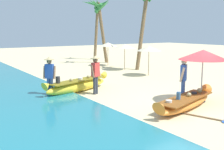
{
  "coord_description": "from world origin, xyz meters",
  "views": [
    {
      "loc": [
        -8.56,
        -7.23,
        2.87
      ],
      "look_at": [
        -1.82,
        2.75,
        0.9
      ],
      "focal_mm": 43.6,
      "sensor_mm": 36.0,
      "label": 1
    }
  ],
  "objects_px": {
    "person_tourist_customer": "(183,78)",
    "person_vendor_assistant": "(50,74)",
    "patio_umbrella_large": "(203,55)",
    "palm_tree_tall_inland": "(146,5)",
    "boat_orange_foreground": "(186,102)",
    "palm_tree_leaning_seaward": "(99,13)",
    "palm_tree_mid_cluster": "(98,11)",
    "boat_yellow_midground": "(78,85)",
    "person_vendor_hatted": "(95,72)",
    "paddle": "(207,118)"
  },
  "relations": [
    {
      "from": "person_tourist_customer",
      "to": "person_vendor_assistant",
      "type": "distance_m",
      "value": 5.67
    },
    {
      "from": "patio_umbrella_large",
      "to": "palm_tree_tall_inland",
      "type": "bearing_deg",
      "value": 62.96
    },
    {
      "from": "boat_orange_foreground",
      "to": "person_tourist_customer",
      "type": "bearing_deg",
      "value": 48.78
    },
    {
      "from": "boat_orange_foreground",
      "to": "palm_tree_tall_inland",
      "type": "relative_size",
      "value": 0.66
    },
    {
      "from": "palm_tree_leaning_seaward",
      "to": "patio_umbrella_large",
      "type": "bearing_deg",
      "value": -104.49
    },
    {
      "from": "patio_umbrella_large",
      "to": "palm_tree_mid_cluster",
      "type": "bearing_deg",
      "value": 72.81
    },
    {
      "from": "person_tourist_customer",
      "to": "boat_yellow_midground",
      "type": "bearing_deg",
      "value": 122.56
    },
    {
      "from": "palm_tree_tall_inland",
      "to": "patio_umbrella_large",
      "type": "bearing_deg",
      "value": -117.04
    },
    {
      "from": "boat_yellow_midground",
      "to": "person_vendor_hatted",
      "type": "height_order",
      "value": "person_vendor_hatted"
    },
    {
      "from": "patio_umbrella_large",
      "to": "palm_tree_mid_cluster",
      "type": "distance_m",
      "value": 17.69
    },
    {
      "from": "person_vendor_assistant",
      "to": "palm_tree_mid_cluster",
      "type": "bearing_deg",
      "value": 51.24
    },
    {
      "from": "boat_yellow_midground",
      "to": "palm_tree_leaning_seaward",
      "type": "height_order",
      "value": "palm_tree_leaning_seaward"
    },
    {
      "from": "person_tourist_customer",
      "to": "person_vendor_hatted",
      "type": "bearing_deg",
      "value": 123.65
    },
    {
      "from": "palm_tree_leaning_seaward",
      "to": "palm_tree_mid_cluster",
      "type": "height_order",
      "value": "palm_tree_mid_cluster"
    },
    {
      "from": "patio_umbrella_large",
      "to": "boat_orange_foreground",
      "type": "bearing_deg",
      "value": -165.47
    },
    {
      "from": "person_vendor_hatted",
      "to": "palm_tree_tall_inland",
      "type": "distance_m",
      "value": 9.63
    },
    {
      "from": "person_tourist_customer",
      "to": "palm_tree_leaning_seaward",
      "type": "relative_size",
      "value": 0.31
    },
    {
      "from": "person_vendor_assistant",
      "to": "palm_tree_tall_inland",
      "type": "distance_m",
      "value": 10.82
    },
    {
      "from": "person_vendor_hatted",
      "to": "patio_umbrella_large",
      "type": "bearing_deg",
      "value": -50.69
    },
    {
      "from": "person_vendor_assistant",
      "to": "patio_umbrella_large",
      "type": "bearing_deg",
      "value": -41.78
    },
    {
      "from": "palm_tree_tall_inland",
      "to": "palm_tree_mid_cluster",
      "type": "distance_m",
      "value": 8.1
    },
    {
      "from": "patio_umbrella_large",
      "to": "person_vendor_hatted",
      "type": "bearing_deg",
      "value": 129.31
    },
    {
      "from": "boat_yellow_midground",
      "to": "palm_tree_leaning_seaward",
      "type": "relative_size",
      "value": 0.7
    },
    {
      "from": "patio_umbrella_large",
      "to": "palm_tree_mid_cluster",
      "type": "height_order",
      "value": "palm_tree_mid_cluster"
    },
    {
      "from": "boat_yellow_midground",
      "to": "palm_tree_mid_cluster",
      "type": "xyz_separation_m",
      "value": [
        8.53,
        12.26,
        4.45
      ]
    },
    {
      "from": "boat_orange_foreground",
      "to": "person_vendor_hatted",
      "type": "xyz_separation_m",
      "value": [
        -1.58,
        3.89,
        0.78
      ]
    },
    {
      "from": "patio_umbrella_large",
      "to": "palm_tree_leaning_seaward",
      "type": "xyz_separation_m",
      "value": [
        3.55,
        13.72,
        2.48
      ]
    },
    {
      "from": "boat_orange_foreground",
      "to": "person_vendor_assistant",
      "type": "bearing_deg",
      "value": 126.88
    },
    {
      "from": "patio_umbrella_large",
      "to": "palm_tree_tall_inland",
      "type": "xyz_separation_m",
      "value": [
        4.4,
        8.62,
        2.81
      ]
    },
    {
      "from": "boat_orange_foreground",
      "to": "paddle",
      "type": "bearing_deg",
      "value": -105.65
    },
    {
      "from": "boat_orange_foreground",
      "to": "boat_yellow_midground",
      "type": "relative_size",
      "value": 1.0
    },
    {
      "from": "palm_tree_tall_inland",
      "to": "palm_tree_leaning_seaward",
      "type": "bearing_deg",
      "value": 99.46
    },
    {
      "from": "person_vendor_assistant",
      "to": "person_tourist_customer",
      "type": "bearing_deg",
      "value": -44.49
    },
    {
      "from": "boat_orange_foreground",
      "to": "patio_umbrella_large",
      "type": "height_order",
      "value": "patio_umbrella_large"
    },
    {
      "from": "person_tourist_customer",
      "to": "palm_tree_mid_cluster",
      "type": "distance_m",
      "value": 17.81
    },
    {
      "from": "boat_orange_foreground",
      "to": "palm_tree_mid_cluster",
      "type": "xyz_separation_m",
      "value": [
        6.48,
        17.02,
        4.52
      ]
    },
    {
      "from": "patio_umbrella_large",
      "to": "person_vendor_assistant",
      "type": "bearing_deg",
      "value": 138.22
    },
    {
      "from": "person_vendor_assistant",
      "to": "palm_tree_leaning_seaward",
      "type": "relative_size",
      "value": 0.31
    },
    {
      "from": "person_vendor_assistant",
      "to": "palm_tree_leaning_seaward",
      "type": "bearing_deg",
      "value": 48.53
    },
    {
      "from": "person_vendor_hatted",
      "to": "palm_tree_mid_cluster",
      "type": "bearing_deg",
      "value": 58.43
    },
    {
      "from": "person_vendor_hatted",
      "to": "person_vendor_assistant",
      "type": "bearing_deg",
      "value": 158.77
    },
    {
      "from": "patio_umbrella_large",
      "to": "palm_tree_leaning_seaward",
      "type": "height_order",
      "value": "palm_tree_leaning_seaward"
    },
    {
      "from": "person_tourist_customer",
      "to": "paddle",
      "type": "relative_size",
      "value": 0.98
    },
    {
      "from": "patio_umbrella_large",
      "to": "boat_yellow_midground",
      "type": "bearing_deg",
      "value": 127.36
    },
    {
      "from": "person_vendor_hatted",
      "to": "boat_yellow_midground",
      "type": "bearing_deg",
      "value": 118.26
    },
    {
      "from": "boat_orange_foreground",
      "to": "boat_yellow_midground",
      "type": "height_order",
      "value": "boat_yellow_midground"
    },
    {
      "from": "person_vendor_assistant",
      "to": "boat_orange_foreground",
      "type": "bearing_deg",
      "value": -53.12
    },
    {
      "from": "person_vendor_hatted",
      "to": "palm_tree_tall_inland",
      "type": "height_order",
      "value": "palm_tree_tall_inland"
    },
    {
      "from": "boat_yellow_midground",
      "to": "boat_orange_foreground",
      "type": "bearing_deg",
      "value": -66.71
    },
    {
      "from": "person_vendor_assistant",
      "to": "paddle",
      "type": "height_order",
      "value": "person_vendor_assistant"
    }
  ]
}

